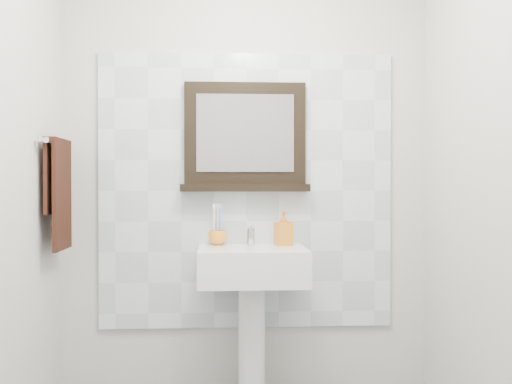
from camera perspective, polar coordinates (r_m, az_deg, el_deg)
back_wall at (r=3.29m, az=-0.93°, el=1.87°), size 2.00×0.01×2.50m
front_wall at (r=1.10m, az=3.94°, el=4.05°), size 2.00×0.01×2.50m
splashback at (r=3.28m, az=-0.92°, el=0.13°), size 1.60×0.02×1.50m
pedestal_sink at (r=3.11m, az=-0.37°, el=-8.68°), size 0.55×0.44×0.96m
toothbrush_cup at (r=3.22m, az=-3.68°, el=-4.36°), size 0.11×0.11×0.08m
toothbrushes at (r=3.22m, az=-3.69°, el=-2.86°), size 0.05×0.04×0.21m
soap_dispenser at (r=3.20m, az=2.63°, el=-3.46°), size 0.10×0.10×0.18m
framed_mirror at (r=3.26m, az=-1.05°, el=5.00°), size 0.70×0.11×0.59m
towel_bar at (r=3.12m, az=-18.42°, el=4.47°), size 0.07×0.40×0.03m
hand_towel at (r=3.11m, az=-18.28°, el=0.61°), size 0.06×0.30×0.55m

